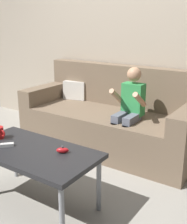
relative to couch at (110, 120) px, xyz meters
The scene contains 7 objects.
ground_plane 1.17m from the couch, 94.50° to the right, with size 9.04×9.04×0.00m, color #9E998E.
wall_back 1.02m from the couch, 102.83° to the left, with size 4.52×0.05×2.50m, color #B2A38E.
couch is the anchor object (origin of this frame).
person_seated_on_couch 0.44m from the couch, 29.33° to the right, with size 0.30×0.37×0.94m.
coffee_table 1.29m from the couch, 85.75° to the right, with size 1.01×0.52×0.46m.
game_remote_white_near_edge 1.38m from the couch, 94.94° to the right, with size 0.12×0.13×0.03m.
nunchuk_red 1.25m from the couch, 75.12° to the right, with size 0.10×0.09×0.05m.
Camera 1 is at (1.66, -1.54, 1.36)m, focal length 46.82 mm.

